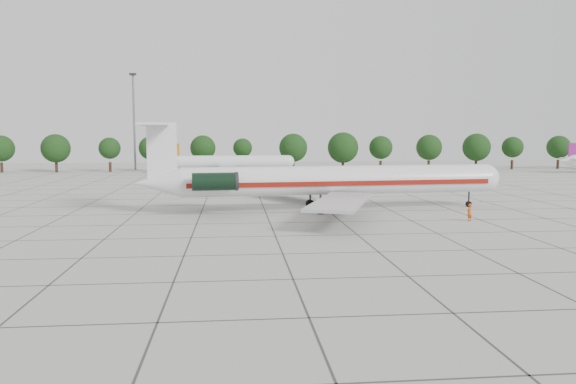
% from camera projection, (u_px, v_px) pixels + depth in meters
% --- Properties ---
extents(ground, '(260.00, 260.00, 0.00)m').
position_uv_depth(ground, '(270.00, 223.00, 61.72)').
color(ground, '#ABABA4').
rests_on(ground, ground).
extents(apron_joints, '(170.00, 170.00, 0.02)m').
position_uv_depth(apron_joints, '(263.00, 205.00, 76.57)').
color(apron_joints, '#383838').
rests_on(apron_joints, ground).
extents(main_airliner, '(47.32, 37.09, 11.10)m').
position_uv_depth(main_airliner, '(321.00, 180.00, 71.01)').
color(main_airliner, silver).
rests_on(main_airliner, ground).
extents(ground_crew, '(0.86, 0.81, 1.98)m').
position_uv_depth(ground_crew, '(469.00, 212.00, 62.91)').
color(ground_crew, '#BC460B').
rests_on(ground_crew, ground).
extents(bg_airliner_c, '(28.24, 27.20, 7.40)m').
position_uv_depth(bg_airliner_c, '(231.00, 162.00, 133.92)').
color(bg_airliner_c, silver).
rests_on(bg_airliner_c, ground).
extents(tree_line, '(249.86, 8.44, 10.22)m').
position_uv_depth(tree_line, '(203.00, 148.00, 144.09)').
color(tree_line, '#332114').
rests_on(tree_line, ground).
extents(floodlight_mast, '(1.60, 1.60, 25.45)m').
position_uv_depth(floodlight_mast, '(134.00, 116.00, 148.37)').
color(floodlight_mast, slate).
rests_on(floodlight_mast, ground).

